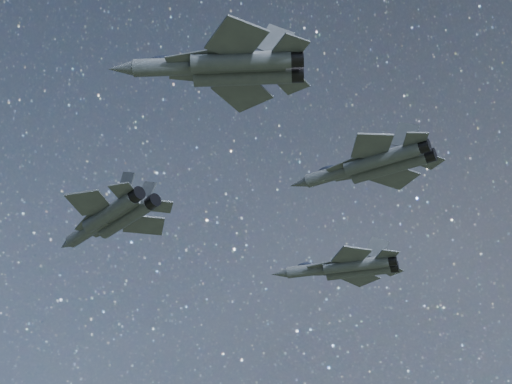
% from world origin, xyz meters
% --- Properties ---
extents(jet_lead, '(19.59, 12.98, 5.00)m').
position_xyz_m(jet_lead, '(-17.33, -4.41, 150.26)').
color(jet_lead, '#31373D').
extents(jet_left, '(17.19, 11.86, 4.31)m').
position_xyz_m(jet_left, '(5.35, 15.12, 147.52)').
color(jet_left, '#31373D').
extents(jet_right, '(18.70, 12.36, 4.78)m').
position_xyz_m(jet_right, '(7.29, -22.28, 150.83)').
color(jet_right, '#31373D').
extents(jet_slot, '(16.93, 11.97, 4.29)m').
position_xyz_m(jet_slot, '(15.11, -3.53, 149.22)').
color(jet_slot, '#31373D').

